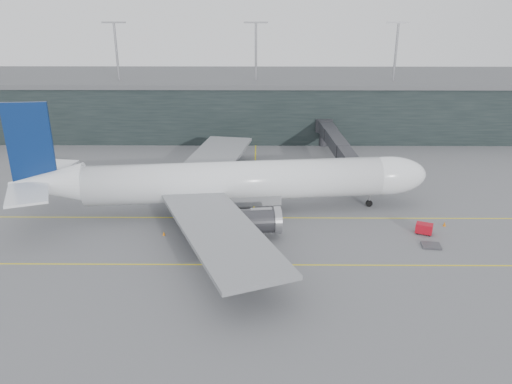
{
  "coord_description": "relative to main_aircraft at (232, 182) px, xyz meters",
  "views": [
    {
      "loc": [
        5.98,
        -81.03,
        34.52
      ],
      "look_at": [
        5.41,
        -4.0,
        4.68
      ],
      "focal_mm": 35.0,
      "sensor_mm": 36.0,
      "label": 1
    }
  ],
  "objects": [
    {
      "name": "main_aircraft",
      "position": [
        0.0,
        0.0,
        0.0
      ],
      "size": [
        70.64,
        65.98,
        19.8
      ],
      "rotation": [
        0.0,
        0.0,
        0.11
      ],
      "color": "white",
      "rests_on": "ground"
    },
    {
      "name": "jet_bridge",
      "position": [
        21.66,
        27.23,
        -0.4
      ],
      "size": [
        5.88,
        45.26,
        6.89
      ],
      "rotation": [
        0.0,
        0.0,
        0.05
      ],
      "color": "#2B2B30",
      "rests_on": "ground"
    },
    {
      "name": "baggage_dolly",
      "position": [
        30.3,
        -12.74,
        -5.39
      ],
      "size": [
        2.98,
        2.49,
        0.27
      ],
      "primitive_type": "cube",
      "rotation": [
        0.0,
        0.0,
        -0.11
      ],
      "color": "#39383D",
      "rests_on": "ground"
    },
    {
      "name": "terminal",
      "position": [
        -1.38,
        59.58,
        2.06
      ],
      "size": [
        240.0,
        36.0,
        29.0
      ],
      "color": "black",
      "rests_on": "ground"
    },
    {
      "name": "cone_nose",
      "position": [
        34.76,
        -5.51,
        -5.17
      ],
      "size": [
        0.49,
        0.49,
        0.78
      ],
      "primitive_type": "cone",
      "color": "#D46A0B",
      "rests_on": "ground"
    },
    {
      "name": "uld_c",
      "position": [
        0.12,
        12.08,
        -4.62
      ],
      "size": [
        1.96,
        1.57,
        1.78
      ],
      "rotation": [
        0.0,
        0.0,
        0.0
      ],
      "color": "#333337",
      "rests_on": "ground"
    },
    {
      "name": "cone_wing_stbd",
      "position": [
        6.89,
        -17.13,
        -5.21
      ],
      "size": [
        0.43,
        0.43,
        0.69
      ],
      "primitive_type": "cone",
      "color": "orange",
      "rests_on": "ground"
    },
    {
      "name": "cone_wing_port",
      "position": [
        7.03,
        11.39,
        -5.16
      ],
      "size": [
        0.5,
        0.5,
        0.79
      ],
      "primitive_type": "cone",
      "color": "#EA490D",
      "rests_on": "ground"
    },
    {
      "name": "ground",
      "position": [
        -1.38,
        1.58,
        -5.56
      ],
      "size": [
        320.0,
        320.0,
        0.0
      ],
      "primitive_type": "plane",
      "color": "#555459",
      "rests_on": "ground"
    },
    {
      "name": "gse_cart",
      "position": [
        30.5,
        -8.38,
        -4.61
      ],
      "size": [
        2.93,
        2.46,
        1.71
      ],
      "rotation": [
        0.0,
        0.0,
        -0.41
      ],
      "color": "#B20C1A",
      "rests_on": "ground"
    },
    {
      "name": "taxiline_a",
      "position": [
        -1.38,
        -2.42,
        -5.55
      ],
      "size": [
        160.0,
        0.25,
        0.02
      ],
      "primitive_type": "cube",
      "color": "yellow",
      "rests_on": "ground"
    },
    {
      "name": "uld_a",
      "position": [
        -5.93,
        10.62,
        -4.52
      ],
      "size": [
        2.4,
        2.03,
        1.97
      ],
      "rotation": [
        0.0,
        0.0,
        -0.15
      ],
      "color": "#333337",
      "rests_on": "ground"
    },
    {
      "name": "uld_b",
      "position": [
        -3.99,
        13.37,
        -4.72
      ],
      "size": [
        2.0,
        1.73,
        1.6
      ],
      "rotation": [
        0.0,
        0.0,
        0.2
      ],
      "color": "#333337",
      "rests_on": "ground"
    },
    {
      "name": "taxiline_lead_main",
      "position": [
        3.62,
        21.58,
        -5.55
      ],
      "size": [
        0.25,
        60.0,
        0.02
      ],
      "primitive_type": "cube",
      "color": "yellow",
      "rests_on": "ground"
    },
    {
      "name": "taxiline_b",
      "position": [
        -1.38,
        -18.42,
        -5.55
      ],
      "size": [
        160.0,
        0.25,
        0.02
      ],
      "primitive_type": "cube",
      "color": "yellow",
      "rests_on": "ground"
    },
    {
      "name": "cone_tail",
      "position": [
        -10.35,
        -9.23,
        -5.23
      ],
      "size": [
        0.41,
        0.41,
        0.66
      ],
      "primitive_type": "cone",
      "color": "orange",
      "rests_on": "ground"
    }
  ]
}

